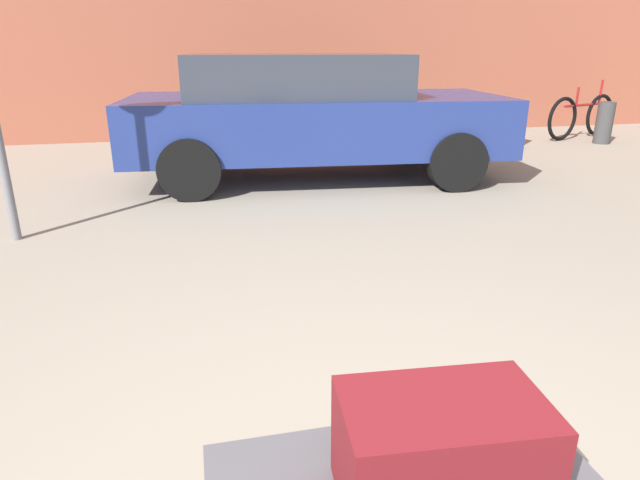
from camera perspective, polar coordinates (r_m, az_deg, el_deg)
duffel_bag_maroon_front_left at (r=1.56m, az=12.48°, el=-20.87°), size 0.55×0.36×0.31m
parked_car at (r=6.54m, az=-0.91°, el=13.08°), size 4.44×2.22×1.42m
bicycle_leaning at (r=10.60m, az=25.67°, el=11.59°), size 1.68×0.63×0.96m
bollard_kerb_near at (r=8.53m, az=11.22°, el=11.33°), size 0.26×0.26×0.66m
bollard_kerb_mid at (r=9.19m, az=19.52°, el=11.17°), size 0.26×0.26×0.66m
bollard_kerb_far at (r=10.16m, az=27.57°, el=10.80°), size 0.26×0.26×0.66m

